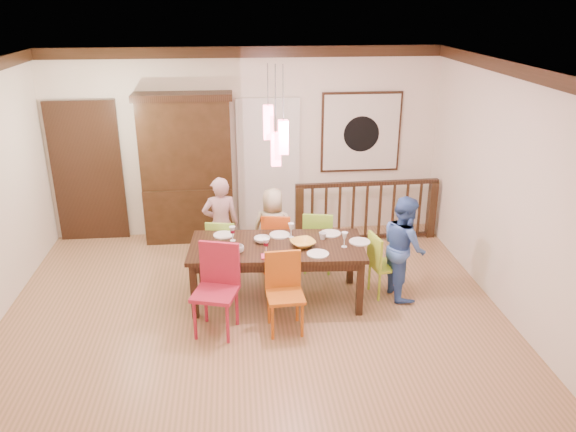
{
  "coord_description": "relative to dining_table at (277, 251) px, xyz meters",
  "views": [
    {
      "loc": [
        -0.17,
        -5.97,
        3.59
      ],
      "look_at": [
        0.46,
        0.4,
        1.06
      ],
      "focal_mm": 35.0,
      "sensor_mm": 36.0,
      "label": 1
    }
  ],
  "objects": [
    {
      "name": "plate_near_mid",
      "position": [
        0.46,
        -0.32,
        0.09
      ],
      "size": [
        0.26,
        0.26,
        0.01
      ],
      "primitive_type": "cylinder",
      "color": "white",
      "rests_on": "dining_table"
    },
    {
      "name": "cup_right",
      "position": [
        0.59,
        0.11,
        0.13
      ],
      "size": [
        0.11,
        0.11,
        0.09
      ],
      "primitive_type": "imported",
      "rotation": [
        0.0,
        0.0,
        -0.18
      ],
      "color": "silver",
      "rests_on": "dining_table"
    },
    {
      "name": "ceiling",
      "position": [
        -0.3,
        -0.25,
        2.23
      ],
      "size": [
        6.0,
        6.0,
        0.0
      ],
      "primitive_type": "plane",
      "rotation": [
        3.14,
        0.0,
        0.0
      ],
      "color": "white",
      "rests_on": "wall_back"
    },
    {
      "name": "wine_glass_b",
      "position": [
        0.2,
        0.21,
        0.18
      ],
      "size": [
        0.08,
        0.08,
        0.19
      ],
      "primitive_type": null,
      "color": "silver",
      "rests_on": "dining_table"
    },
    {
      "name": "plate_far_mid",
      "position": [
        0.06,
        0.28,
        0.09
      ],
      "size": [
        0.26,
        0.26,
        0.01
      ],
      "primitive_type": "cylinder",
      "color": "white",
      "rests_on": "dining_table"
    },
    {
      "name": "plate_far_left",
      "position": [
        -0.65,
        0.35,
        0.09
      ],
      "size": [
        0.26,
        0.26,
        0.01
      ],
      "primitive_type": "cylinder",
      "color": "white",
      "rests_on": "dining_table"
    },
    {
      "name": "plate_far_right",
      "position": [
        0.71,
        0.26,
        0.09
      ],
      "size": [
        0.26,
        0.26,
        0.01
      ],
      "primitive_type": "cylinder",
      "color": "white",
      "rests_on": "dining_table"
    },
    {
      "name": "wall_back",
      "position": [
        -0.3,
        2.25,
        0.78
      ],
      "size": [
        6.0,
        0.0,
        6.0
      ],
      "primitive_type": "plane",
      "rotation": [
        1.57,
        0.0,
        0.0
      ],
      "color": "silver",
      "rests_on": "floor"
    },
    {
      "name": "cup_left",
      "position": [
        -0.46,
        -0.18,
        0.13
      ],
      "size": [
        0.14,
        0.14,
        0.09
      ],
      "primitive_type": "imported",
      "rotation": [
        0.0,
        0.0,
        -0.18
      ],
      "color": "silver",
      "rests_on": "dining_table"
    },
    {
      "name": "floor",
      "position": [
        -0.3,
        -0.25,
        -0.67
      ],
      "size": [
        6.0,
        6.0,
        0.0
      ],
      "primitive_type": "plane",
      "color": "#967249",
      "rests_on": "ground"
    },
    {
      "name": "chair_end_right",
      "position": [
        1.39,
        0.0,
        -0.19
      ],
      "size": [
        0.44,
        0.44,
        0.83
      ],
      "rotation": [
        0.0,
        0.0,
        1.76
      ],
      "color": "#A9CD2E",
      "rests_on": "floor"
    },
    {
      "name": "person_far_left",
      "position": [
        -0.69,
        0.9,
        0.01
      ],
      "size": [
        0.52,
        0.37,
        1.35
      ],
      "primitive_type": "imported",
      "rotation": [
        0.0,
        0.0,
        3.25
      ],
      "color": "#CF9DA8",
      "rests_on": "floor"
    },
    {
      "name": "plate_end_right",
      "position": [
        1.03,
        -0.03,
        0.09
      ],
      "size": [
        0.26,
        0.26,
        0.01
      ],
      "primitive_type": "cylinder",
      "color": "white",
      "rests_on": "dining_table"
    },
    {
      "name": "plate_near_left",
      "position": [
        -0.77,
        -0.32,
        0.09
      ],
      "size": [
        0.26,
        0.26,
        0.01
      ],
      "primitive_type": "cylinder",
      "color": "white",
      "rests_on": "dining_table"
    },
    {
      "name": "chair_near_mid",
      "position": [
        0.04,
        -0.72,
        -0.15
      ],
      "size": [
        0.43,
        0.43,
        0.91
      ],
      "rotation": [
        0.0,
        0.0,
        0.05
      ],
      "color": "#B85714",
      "rests_on": "floor"
    },
    {
      "name": "balustrade",
      "position": [
        1.52,
        1.7,
        -0.17
      ],
      "size": [
        2.23,
        0.15,
        0.96
      ],
      "rotation": [
        0.0,
        0.0,
        0.03
      ],
      "color": "black",
      "rests_on": "floor"
    },
    {
      "name": "wine_glass_c",
      "position": [
        -0.14,
        -0.24,
        0.18
      ],
      "size": [
        0.08,
        0.08,
        0.19
      ],
      "primitive_type": null,
      "color": "#590C19",
      "rests_on": "dining_table"
    },
    {
      "name": "small_bowl",
      "position": [
        -0.17,
        0.1,
        0.11
      ],
      "size": [
        0.22,
        0.22,
        0.06
      ],
      "primitive_type": "imported",
      "rotation": [
        0.0,
        0.0,
        -0.12
      ],
      "color": "white",
      "rests_on": "dining_table"
    },
    {
      "name": "wine_glass_d",
      "position": [
        0.81,
        -0.14,
        0.18
      ],
      "size": [
        0.08,
        0.08,
        0.19
      ],
      "primitive_type": null,
      "color": "silver",
      "rests_on": "dining_table"
    },
    {
      "name": "chair_far_mid",
      "position": [
        0.07,
        0.81,
        -0.17
      ],
      "size": [
        0.46,
        0.46,
        0.87
      ],
      "rotation": [
        0.0,
        0.0,
        2.95
      ],
      "color": "#DB5518",
      "rests_on": "floor"
    },
    {
      "name": "wall_right",
      "position": [
        2.7,
        -0.25,
        0.78
      ],
      "size": [
        0.0,
        5.0,
        5.0
      ],
      "primitive_type": "plane",
      "rotation": [
        1.57,
        0.0,
        -1.57
      ],
      "color": "silver",
      "rests_on": "floor"
    },
    {
      "name": "wine_glass_a",
      "position": [
        -0.53,
        0.17,
        0.18
      ],
      "size": [
        0.08,
        0.08,
        0.19
      ],
      "primitive_type": null,
      "color": "#590C19",
      "rests_on": "dining_table"
    },
    {
      "name": "person_end_right",
      "position": [
        1.59,
        -0.02,
        -0.01
      ],
      "size": [
        0.57,
        0.69,
        1.32
      ],
      "primitive_type": "imported",
      "rotation": [
        0.0,
        0.0,
        1.68
      ],
      "color": "#4166B6",
      "rests_on": "floor"
    },
    {
      "name": "napkin",
      "position": [
        -0.12,
        -0.33,
        0.09
      ],
      "size": [
        0.18,
        0.14,
        0.01
      ],
      "primitive_type": "cube",
      "color": "#D83359",
      "rests_on": "dining_table"
    },
    {
      "name": "chair_near_left",
      "position": [
        -0.74,
        -0.68,
        -0.08
      ],
      "size": [
        0.58,
        0.58,
        1.03
      ],
      "rotation": [
        0.0,
        0.0,
        -0.29
      ],
      "color": "#A91D35",
      "rests_on": "floor"
    },
    {
      "name": "painting",
      "position": [
        1.5,
        2.21,
        0.93
      ],
      "size": [
        1.25,
        0.06,
        1.25
      ],
      "color": "black",
      "rests_on": "wall_back"
    },
    {
      "name": "white_doorway",
      "position": [
        0.05,
        2.22,
        0.38
      ],
      "size": [
        0.97,
        0.05,
        2.22
      ],
      "primitive_type": "cube",
      "color": "silver",
      "rests_on": "wall_back"
    },
    {
      "name": "pendant_cluster",
      "position": [
        0.0,
        -0.0,
        1.44
      ],
      "size": [
        0.27,
        0.21,
        1.14
      ],
      "color": "#FF4C66",
      "rests_on": "ceiling"
    },
    {
      "name": "serving_bowl",
      "position": [
        0.31,
        -0.06,
        0.12
      ],
      "size": [
        0.37,
        0.37,
        0.07
      ],
      "primitive_type": "imported",
      "rotation": [
        0.0,
        0.0,
        0.34
      ],
      "color": "gold",
      "rests_on": "dining_table"
    },
    {
      "name": "crown_molding",
      "position": [
        -0.3,
        -0.25,
        2.15
      ],
      "size": [
        6.0,
        5.0,
        0.16
      ],
      "primitive_type": null,
      "color": "black",
      "rests_on": "wall_back"
    },
    {
      "name": "chair_far_right",
      "position": [
        0.63,
        0.77,
        -0.16
      ],
      "size": [
        0.48,
        0.48,
        0.89
      ],
      "rotation": [
        0.0,
        0.0,
        2.93
      ],
      "color": "#87C531",
      "rests_on": "floor"
    },
    {
      "name": "panel_door",
      "position": [
        -2.7,
        2.2,
        0.38
      ],
      "size": [
        1.04,
        0.07,
        2.24
      ],
      "primitive_type": "cube",
      "color": "black",
      "rests_on": "wall_back"
    },
    {
      "name": "chair_far_left",
      "position": [
        -0.66,
        0.69,
        -0.18
      ],
      "size": [
        0.45,
        0.45,
        0.85
      ],
      "rotation": [
        0.0,
        0.0,
        2.94
      ],
      "color": "#93CD40",
      "rests_on": "floor"
    },
    {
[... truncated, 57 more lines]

